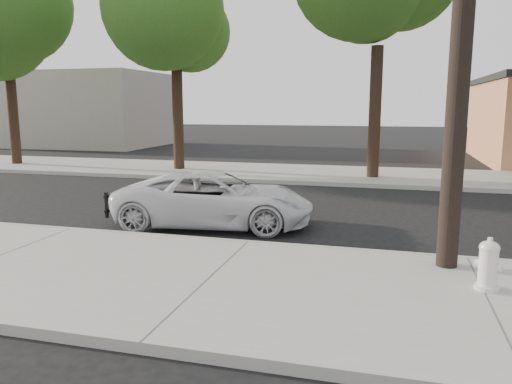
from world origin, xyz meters
TOP-DOWN VIEW (x-y plane):
  - ground at (0.00, 0.00)m, footprint 120.00×120.00m
  - near_sidewalk at (0.00, -4.30)m, footprint 90.00×4.40m
  - far_sidewalk at (0.00, 8.50)m, footprint 90.00×5.00m
  - curb_near at (0.00, -2.10)m, footprint 90.00×0.12m
  - building_far at (-20.00, 20.00)m, footprint 14.00×8.00m
  - tree_a at (-13.80, 7.85)m, footprint 4.65×4.50m
  - tree_b at (-5.81, 8.06)m, footprint 4.34×4.20m
  - police_cruiser at (-1.27, -0.47)m, footprint 4.80×2.69m
  - fire_hydrant at (4.05, -3.70)m, footprint 0.39×0.35m

SIDE VIEW (x-z plane):
  - ground at x=0.00m, z-range 0.00..0.00m
  - near_sidewalk at x=0.00m, z-range 0.00..0.15m
  - far_sidewalk at x=0.00m, z-range 0.00..0.15m
  - curb_near at x=0.00m, z-range -0.01..0.15m
  - fire_hydrant at x=4.05m, z-range 0.14..0.86m
  - police_cruiser at x=-1.27m, z-range 0.00..1.27m
  - building_far at x=-20.00m, z-range 0.00..5.00m
  - tree_b at x=-5.81m, z-range 1.93..10.38m
  - tree_a at x=-13.80m, z-range 2.03..11.03m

